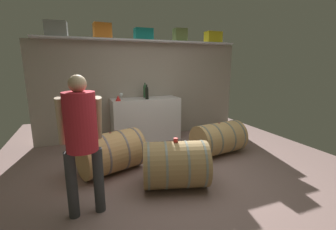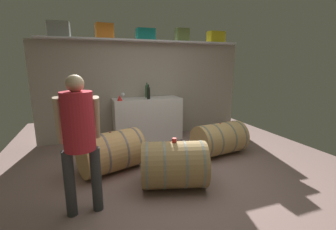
{
  "view_description": "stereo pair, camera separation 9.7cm",
  "coord_description": "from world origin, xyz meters",
  "px_view_note": "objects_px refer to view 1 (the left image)",
  "views": [
    {
      "loc": [
        -1.41,
        -2.85,
        1.66
      ],
      "look_at": [
        -0.09,
        0.53,
        0.86
      ],
      "focal_mm": 24.67,
      "sensor_mm": 36.0,
      "label": 1
    },
    {
      "loc": [
        -1.32,
        -2.88,
        1.66
      ],
      "look_at": [
        -0.09,
        0.53,
        0.86
      ],
      "focal_mm": 24.67,
      "sensor_mm": 36.0,
      "label": 2
    }
  ],
  "objects_px": {
    "wine_bottle_green": "(145,91)",
    "wine_barrel_near": "(175,164)",
    "winemaker_pouring": "(81,132)",
    "wine_bottle_dark": "(147,93)",
    "toolcase_olive": "(180,35)",
    "wine_barrel_far": "(218,138)",
    "tasting_cup": "(176,140)",
    "work_cabinet": "(146,119)",
    "wine_barrel_flank": "(111,152)",
    "toolcase_orange": "(102,31)",
    "toolcase_teal": "(143,34)",
    "red_funnel": "(118,98)",
    "wine_glass": "(121,95)",
    "toolcase_grey": "(56,29)",
    "toolcase_yellow": "(213,37)"
  },
  "relations": [
    {
      "from": "toolcase_olive",
      "to": "wine_barrel_flank",
      "type": "xyz_separation_m",
      "value": [
        -1.84,
        -1.54,
        -1.99
      ]
    },
    {
      "from": "wine_barrel_flank",
      "to": "toolcase_yellow",
      "type": "bearing_deg",
      "value": 11.1
    },
    {
      "from": "winemaker_pouring",
      "to": "wine_bottle_dark",
      "type": "bearing_deg",
      "value": 56.53
    },
    {
      "from": "toolcase_olive",
      "to": "winemaker_pouring",
      "type": "height_order",
      "value": "toolcase_olive"
    },
    {
      "from": "wine_bottle_green",
      "to": "winemaker_pouring",
      "type": "height_order",
      "value": "winemaker_pouring"
    },
    {
      "from": "wine_bottle_dark",
      "to": "wine_barrel_near",
      "type": "relative_size",
      "value": 0.31
    },
    {
      "from": "toolcase_orange",
      "to": "wine_bottle_green",
      "type": "distance_m",
      "value": 1.49
    },
    {
      "from": "work_cabinet",
      "to": "wine_barrel_flank",
      "type": "relative_size",
      "value": 1.36
    },
    {
      "from": "toolcase_orange",
      "to": "wine_barrel_far",
      "type": "relative_size",
      "value": 0.33
    },
    {
      "from": "toolcase_grey",
      "to": "winemaker_pouring",
      "type": "relative_size",
      "value": 0.25
    },
    {
      "from": "toolcase_teal",
      "to": "work_cabinet",
      "type": "height_order",
      "value": "toolcase_teal"
    },
    {
      "from": "work_cabinet",
      "to": "wine_glass",
      "type": "xyz_separation_m",
      "value": [
        -0.52,
        0.04,
        0.57
      ]
    },
    {
      "from": "wine_barrel_near",
      "to": "wine_bottle_green",
      "type": "bearing_deg",
      "value": 100.17
    },
    {
      "from": "wine_barrel_near",
      "to": "wine_barrel_flank",
      "type": "bearing_deg",
      "value": 149.9
    },
    {
      "from": "wine_barrel_near",
      "to": "work_cabinet",
      "type": "bearing_deg",
      "value": 100.66
    },
    {
      "from": "toolcase_yellow",
      "to": "wine_barrel_flank",
      "type": "bearing_deg",
      "value": -151.56
    },
    {
      "from": "wine_bottle_dark",
      "to": "red_funnel",
      "type": "distance_m",
      "value": 0.62
    },
    {
      "from": "toolcase_teal",
      "to": "wine_barrel_near",
      "type": "xyz_separation_m",
      "value": [
        -0.23,
        -2.32,
        -1.97
      ]
    },
    {
      "from": "work_cabinet",
      "to": "wine_bottle_green",
      "type": "xyz_separation_m",
      "value": [
        0.03,
        0.11,
        0.62
      ]
    },
    {
      "from": "toolcase_teal",
      "to": "red_funnel",
      "type": "distance_m",
      "value": 1.49
    },
    {
      "from": "wine_bottle_green",
      "to": "winemaker_pouring",
      "type": "distance_m",
      "value": 2.81
    },
    {
      "from": "wine_barrel_far",
      "to": "wine_barrel_near",
      "type": "bearing_deg",
      "value": -154.6
    },
    {
      "from": "wine_glass",
      "to": "tasting_cup",
      "type": "height_order",
      "value": "wine_glass"
    },
    {
      "from": "wine_bottle_green",
      "to": "wine_barrel_flank",
      "type": "distance_m",
      "value": 1.93
    },
    {
      "from": "wine_glass",
      "to": "wine_barrel_far",
      "type": "relative_size",
      "value": 0.14
    },
    {
      "from": "wine_bottle_dark",
      "to": "toolcase_teal",
      "type": "bearing_deg",
      "value": 82.3
    },
    {
      "from": "wine_bottle_green",
      "to": "wine_barrel_far",
      "type": "relative_size",
      "value": 0.32
    },
    {
      "from": "toolcase_olive",
      "to": "red_funnel",
      "type": "distance_m",
      "value": 2.03
    },
    {
      "from": "wine_glass",
      "to": "toolcase_teal",
      "type": "bearing_deg",
      "value": 14.57
    },
    {
      "from": "toolcase_olive",
      "to": "wine_barrel_far",
      "type": "relative_size",
      "value": 0.28
    },
    {
      "from": "toolcase_teal",
      "to": "wine_barrel_far",
      "type": "distance_m",
      "value": 2.69
    },
    {
      "from": "wine_glass",
      "to": "toolcase_grey",
      "type": "bearing_deg",
      "value": 172.71
    },
    {
      "from": "wine_barrel_far",
      "to": "toolcase_orange",
      "type": "bearing_deg",
      "value": 132.54
    },
    {
      "from": "red_funnel",
      "to": "wine_bottle_dark",
      "type": "bearing_deg",
      "value": 1.36
    },
    {
      "from": "toolcase_teal",
      "to": "wine_glass",
      "type": "distance_m",
      "value": 1.38
    },
    {
      "from": "wine_barrel_far",
      "to": "wine_bottle_green",
      "type": "bearing_deg",
      "value": 116.81
    },
    {
      "from": "red_funnel",
      "to": "wine_bottle_green",
      "type": "bearing_deg",
      "value": 22.43
    },
    {
      "from": "wine_bottle_green",
      "to": "wine_barrel_near",
      "type": "relative_size",
      "value": 0.33
    },
    {
      "from": "wine_bottle_green",
      "to": "wine_barrel_near",
      "type": "xyz_separation_m",
      "value": [
        -0.22,
        -2.25,
        -0.76
      ]
    },
    {
      "from": "work_cabinet",
      "to": "wine_barrel_flank",
      "type": "distance_m",
      "value": 1.66
    },
    {
      "from": "wine_barrel_far",
      "to": "wine_barrel_flank",
      "type": "bearing_deg",
      "value": 172.8
    },
    {
      "from": "wine_bottle_green",
      "to": "tasting_cup",
      "type": "distance_m",
      "value": 2.3
    },
    {
      "from": "toolcase_orange",
      "to": "red_funnel",
      "type": "bearing_deg",
      "value": -63.55
    },
    {
      "from": "toolcase_olive",
      "to": "red_funnel",
      "type": "xyz_separation_m",
      "value": [
        -1.51,
        -0.34,
        -1.32
      ]
    },
    {
      "from": "wine_glass",
      "to": "wine_barrel_flank",
      "type": "distance_m",
      "value": 1.63
    },
    {
      "from": "toolcase_olive",
      "to": "tasting_cup",
      "type": "relative_size",
      "value": 4.64
    },
    {
      "from": "toolcase_grey",
      "to": "wine_glass",
      "type": "xyz_separation_m",
      "value": [
        1.13,
        -0.14,
        -1.27
      ]
    },
    {
      "from": "red_funnel",
      "to": "tasting_cup",
      "type": "xyz_separation_m",
      "value": [
        0.42,
        -1.99,
        -0.32
      ]
    },
    {
      "from": "wine_barrel_near",
      "to": "winemaker_pouring",
      "type": "relative_size",
      "value": 0.65
    },
    {
      "from": "wine_barrel_near",
      "to": "toolcase_olive",
      "type": "bearing_deg",
      "value": 80.71
    }
  ]
}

